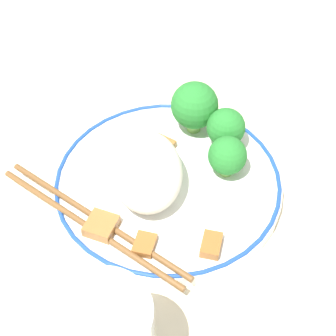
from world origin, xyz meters
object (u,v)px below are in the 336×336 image
plate (168,183)px  broccoli_back_right (195,106)px  chopsticks (93,222)px  broccoli_back_left (227,156)px  broccoli_back_center (226,128)px

plate → broccoli_back_right: size_ratio=3.85×
broccoli_back_right → chopsticks: size_ratio=0.34×
broccoli_back_left → plate: bearing=-84.8°
broccoli_back_right → plate: bearing=-25.4°
broccoli_back_left → chopsticks: size_ratio=0.25×
broccoli_back_left → broccoli_back_center: broccoli_back_center is taller
broccoli_back_right → broccoli_back_left: bearing=20.9°
chopsticks → plate: bearing=123.2°
broccoli_back_left → chopsticks: (0.06, -0.15, -0.02)m
plate → broccoli_back_center: size_ratio=4.77×
broccoli_back_left → broccoli_back_center: size_ratio=0.92×
plate → broccoli_back_left: bearing=95.2°
plate → broccoli_back_right: bearing=154.6°
broccoli_back_center → broccoli_back_right: broccoli_back_right is taller
broccoli_back_center → chopsticks: 0.18m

